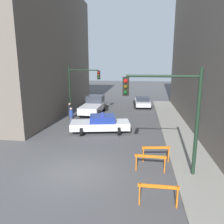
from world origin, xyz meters
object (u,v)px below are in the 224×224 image
at_px(traffic_light_near, 173,106).
at_px(barrier_corner, 156,151).
at_px(parked_car_near, 142,102).
at_px(white_truck, 94,105).
at_px(pedestrian_crossing, 71,116).
at_px(barrier_back, 150,160).
at_px(police_car, 101,124).
at_px(pedestrian_corner, 70,111).
at_px(traffic_light_far, 79,84).
at_px(barrier_mid, 158,191).

bearing_deg(traffic_light_near, barrier_corner, 111.27).
bearing_deg(parked_car_near, white_truck, -144.50).
bearing_deg(pedestrian_crossing, parked_car_near, -7.94).
xyz_separation_m(traffic_light_near, white_truck, (-6.72, 13.09, -2.62)).
height_order(barrier_back, barrier_corner, same).
bearing_deg(traffic_light_near, barrier_back, 168.20).
distance_m(police_car, pedestrian_corner, 5.34).
bearing_deg(barrier_corner, white_truck, 117.88).
bearing_deg(white_truck, traffic_light_far, -143.25).
bearing_deg(pedestrian_crossing, traffic_light_near, -110.50).
relative_size(white_truck, parked_car_near, 1.23).
relative_size(traffic_light_near, white_truck, 0.96).
xyz_separation_m(white_truck, barrier_mid, (6.00, -15.69, -0.29)).
relative_size(white_truck, barrier_mid, 3.40).
bearing_deg(parked_car_near, traffic_light_near, -89.53).
distance_m(traffic_light_near, police_car, 8.40).
xyz_separation_m(traffic_light_far, barrier_back, (7.11, -11.97, -2.78)).
relative_size(police_car, barrier_corner, 3.12).
bearing_deg(barrier_mid, pedestrian_corner, 121.49).
relative_size(traffic_light_near, barrier_mid, 3.25).
bearing_deg(white_truck, pedestrian_corner, -119.63).
height_order(traffic_light_near, traffic_light_far, traffic_light_near).
height_order(parked_car_near, barrier_mid, parked_car_near).
xyz_separation_m(traffic_light_near, barrier_mid, (-0.72, -2.60, -2.91)).
relative_size(police_car, parked_car_near, 1.13).
relative_size(traffic_light_far, pedestrian_corner, 3.13).
relative_size(parked_car_near, barrier_back, 2.76).
height_order(pedestrian_crossing, barrier_mid, pedestrian_crossing).
xyz_separation_m(white_truck, barrier_back, (5.80, -12.90, -0.29)).
bearing_deg(parked_car_near, barrier_corner, -91.15).
height_order(parked_car_near, pedestrian_corner, pedestrian_corner).
bearing_deg(white_truck, barrier_corner, -60.82).
xyz_separation_m(traffic_light_far, barrier_mid, (7.31, -14.76, -2.78)).
bearing_deg(parked_car_near, pedestrian_crossing, -127.32).
bearing_deg(barrier_corner, barrier_mid, -92.21).
bearing_deg(pedestrian_corner, white_truck, -124.45).
distance_m(traffic_light_near, white_truck, 14.95).
distance_m(barrier_mid, barrier_back, 2.80).
bearing_deg(white_truck, police_car, -71.74).
xyz_separation_m(white_truck, pedestrian_crossing, (-0.93, -5.15, -0.04)).
relative_size(pedestrian_corner, barrier_mid, 1.04).
distance_m(traffic_light_far, white_truck, 2.96).
height_order(pedestrian_corner, barrier_corner, pedestrian_corner).
height_order(police_car, white_truck, white_truck).
xyz_separation_m(traffic_light_near, pedestrian_crossing, (-7.66, 7.95, -2.67)).
xyz_separation_m(parked_car_near, pedestrian_corner, (-7.19, -7.41, 0.19)).
relative_size(traffic_light_far, barrier_mid, 3.25).
bearing_deg(barrier_mid, pedestrian_crossing, 123.33).
relative_size(barrier_mid, barrier_corner, 1.01).
relative_size(pedestrian_crossing, barrier_corner, 1.04).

